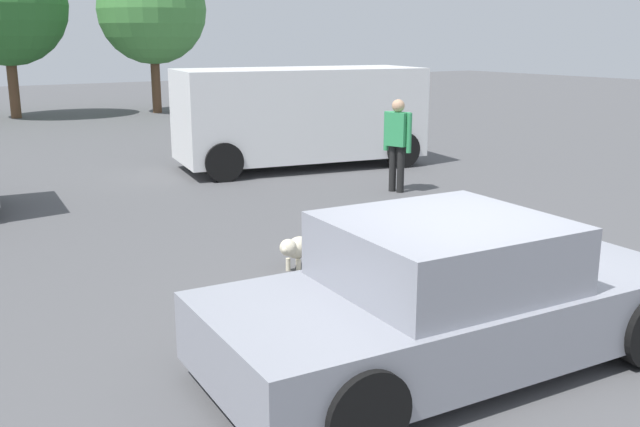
{
  "coord_description": "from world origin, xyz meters",
  "views": [
    {
      "loc": [
        -4.27,
        -4.24,
        2.71
      ],
      "look_at": [
        -0.23,
        1.87,
        0.9
      ],
      "focal_mm": 40.15,
      "sensor_mm": 36.0,
      "label": 1
    }
  ],
  "objects_px": {
    "dog": "(296,248)",
    "van_white": "(300,114)",
    "sedan_foreground": "(449,298)",
    "pedestrian": "(397,137)"
  },
  "relations": [
    {
      "from": "sedan_foreground",
      "to": "van_white",
      "type": "bearing_deg",
      "value": 69.72
    },
    {
      "from": "van_white",
      "to": "pedestrian",
      "type": "relative_size",
      "value": 3.26
    },
    {
      "from": "sedan_foreground",
      "to": "pedestrian",
      "type": "relative_size",
      "value": 2.62
    },
    {
      "from": "dog",
      "to": "van_white",
      "type": "relative_size",
      "value": 0.11
    },
    {
      "from": "dog",
      "to": "van_white",
      "type": "bearing_deg",
      "value": -154.81
    },
    {
      "from": "dog",
      "to": "van_white",
      "type": "distance_m",
      "value": 7.09
    },
    {
      "from": "pedestrian",
      "to": "van_white",
      "type": "bearing_deg",
      "value": -105.71
    },
    {
      "from": "sedan_foreground",
      "to": "pedestrian",
      "type": "distance_m",
      "value": 7.0
    },
    {
      "from": "sedan_foreground",
      "to": "dog",
      "type": "bearing_deg",
      "value": 89.07
    },
    {
      "from": "van_white",
      "to": "pedestrian",
      "type": "height_order",
      "value": "van_white"
    }
  ]
}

